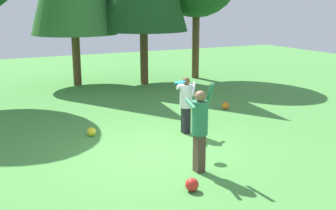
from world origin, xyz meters
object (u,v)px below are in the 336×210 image
object	(u,v)px
frisbee	(180,82)
ball_yellow	(92,132)
ball_orange	(226,106)
ball_red	(192,185)
person_thrower	(200,124)
person_catcher	(186,101)

from	to	relation	value
frisbee	ball_yellow	world-z (taller)	frisbee
ball_orange	ball_red	bearing A→B (deg)	-130.03
person_thrower	ball_red	bearing A→B (deg)	153.85
person_catcher	ball_orange	distance (m)	3.13
ball_yellow	ball_red	world-z (taller)	ball_red
ball_red	frisbee	bearing A→B (deg)	67.25
frisbee	ball_red	world-z (taller)	frisbee
ball_red	person_thrower	bearing A→B (deg)	51.37
person_catcher	frisbee	xyz separation A→B (m)	(-0.73, -1.01, 0.74)
person_thrower	ball_orange	xyz separation A→B (m)	(3.56, 4.20, -0.93)
frisbee	ball_red	size ratio (longest dim) A/B	1.45
person_catcher	ball_yellow	world-z (taller)	person_catcher
ball_yellow	ball_red	distance (m)	4.23
ball_red	person_catcher	bearing A→B (deg)	62.76
frisbee	ball_red	distance (m)	2.87
person_thrower	person_catcher	world-z (taller)	person_thrower
ball_orange	ball_yellow	bearing A→B (deg)	-170.69
ball_orange	ball_red	distance (m)	6.48
person_thrower	frisbee	bearing A→B (deg)	-0.00
person_catcher	ball_red	bearing A→B (deg)	8.81
ball_yellow	person_thrower	bearing A→B (deg)	-68.50
person_catcher	ball_yellow	distance (m)	2.69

